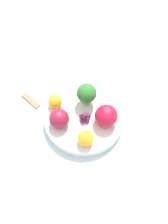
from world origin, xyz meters
TOP-DOWN VIEW (x-y plane):
  - ground_plane at (0.00, 0.00)m, footprint 6.00×6.00m
  - table_surface at (0.00, 0.00)m, footprint 1.20×1.20m
  - bowl at (0.00, 0.00)m, footprint 0.21×0.21m
  - broccoli at (-0.02, 0.03)m, footprint 0.05×0.05m
  - apple_red at (-0.02, -0.06)m, footprint 0.05×0.05m
  - apple_green at (0.05, 0.02)m, footprint 0.06×0.06m
  - orange_front at (0.06, -0.05)m, footprint 0.04×0.04m
  - orange_back at (-0.07, -0.04)m, footprint 0.04×0.04m
  - grape_cluster at (0.01, -0.01)m, footprint 0.03×0.03m
  - spoon at (-0.15, -0.07)m, footprint 0.07×0.02m

SIDE VIEW (x-z plane):
  - ground_plane at x=0.00m, z-range 0.00..0.00m
  - table_surface at x=0.00m, z-range 0.00..0.02m
  - spoon at x=-0.15m, z-range 0.02..0.03m
  - bowl at x=0.00m, z-range 0.02..0.05m
  - grape_cluster at x=0.01m, z-range 0.05..0.08m
  - orange_back at x=-0.07m, z-range 0.05..0.09m
  - orange_front at x=0.06m, z-range 0.05..0.09m
  - apple_red at x=-0.02m, z-range 0.05..0.10m
  - apple_green at x=0.05m, z-range 0.05..0.11m
  - broccoli at x=-0.02m, z-range 0.06..0.12m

